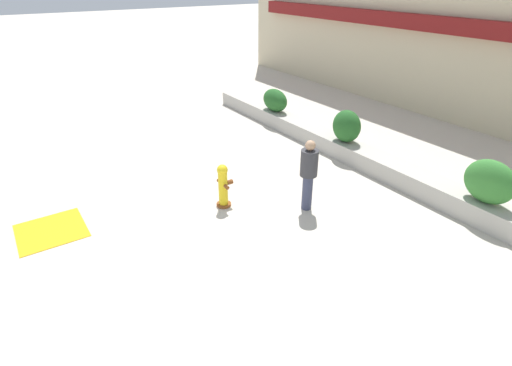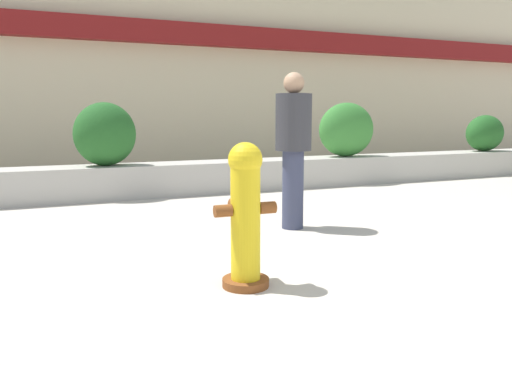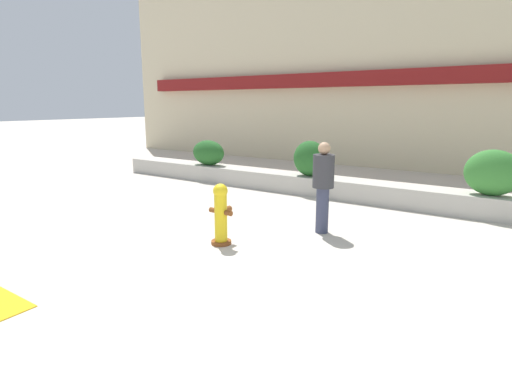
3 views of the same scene
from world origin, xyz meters
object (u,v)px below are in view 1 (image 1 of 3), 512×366
(hedge_bush_2, at_px, (490,182))
(pedestrian, at_px, (309,171))
(hedge_bush_0, at_px, (275,100))
(fire_hydrant, at_px, (223,185))
(hedge_bush_1, at_px, (347,126))

(hedge_bush_2, bearing_deg, pedestrian, -131.61)
(hedge_bush_0, bearing_deg, hedge_bush_2, 0.00)
(hedge_bush_2, distance_m, fire_hydrant, 5.87)
(hedge_bush_1, distance_m, fire_hydrant, 4.52)
(hedge_bush_1, bearing_deg, pedestrian, -59.62)
(hedge_bush_0, xyz_separation_m, fire_hydrant, (4.08, -4.47, -0.34))
(hedge_bush_0, distance_m, hedge_bush_1, 3.58)
(pedestrian, bearing_deg, hedge_bush_0, 151.23)
(hedge_bush_1, height_order, pedestrian, pedestrian)
(hedge_bush_0, xyz_separation_m, hedge_bush_1, (3.58, 0.00, 0.08))
(hedge_bush_0, xyz_separation_m, hedge_bush_2, (7.85, 0.00, 0.10))
(hedge_bush_2, height_order, pedestrian, pedestrian)
(hedge_bush_0, height_order, fire_hydrant, hedge_bush_0)
(hedge_bush_0, bearing_deg, pedestrian, -28.77)
(hedge_bush_1, bearing_deg, hedge_bush_0, 180.00)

